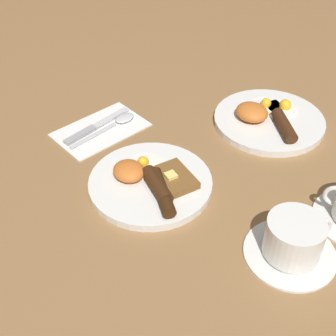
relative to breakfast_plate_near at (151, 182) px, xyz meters
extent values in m
plane|color=olive|center=(0.00, 0.00, -0.01)|extent=(3.00, 3.00, 0.00)
cylinder|color=white|center=(0.00, 0.00, -0.01)|extent=(0.23, 0.23, 0.01)
cylinder|color=white|center=(-0.04, 0.02, 0.00)|extent=(0.07, 0.07, 0.01)
sphere|color=yellow|center=(-0.04, 0.01, 0.01)|extent=(0.02, 0.02, 0.02)
ellipsoid|color=orange|center=(-0.04, -0.02, 0.02)|extent=(0.06, 0.06, 0.03)
cylinder|color=#361D0C|center=(0.05, -0.01, 0.01)|extent=(0.11, 0.07, 0.02)
cylinder|color=#3C200E|center=(0.03, -0.01, 0.02)|extent=(0.09, 0.05, 0.03)
cube|color=brown|center=(0.03, 0.03, 0.01)|extent=(0.10, 0.09, 0.01)
cube|color=#F4E072|center=(0.03, 0.03, 0.02)|extent=(0.02, 0.02, 0.01)
cylinder|color=white|center=(0.00, 0.33, -0.01)|extent=(0.24, 0.24, 0.01)
cylinder|color=white|center=(-0.03, 0.36, 0.00)|extent=(0.07, 0.07, 0.01)
sphere|color=yellow|center=(-0.03, 0.35, 0.01)|extent=(0.02, 0.02, 0.02)
cylinder|color=white|center=(0.00, 0.38, 0.00)|extent=(0.06, 0.06, 0.01)
sphere|color=yellow|center=(0.00, 0.38, 0.01)|extent=(0.03, 0.03, 0.03)
ellipsoid|color=orange|center=(-0.02, 0.30, 0.02)|extent=(0.07, 0.07, 0.03)
cylinder|color=#402311|center=(0.05, 0.32, 0.01)|extent=(0.10, 0.07, 0.03)
cylinder|color=white|center=(0.27, 0.07, -0.01)|extent=(0.15, 0.15, 0.01)
cylinder|color=white|center=(0.27, 0.07, 0.03)|extent=(0.09, 0.09, 0.06)
cylinder|color=#9E7047|center=(0.27, 0.07, 0.06)|extent=(0.08, 0.08, 0.00)
torus|color=white|center=(0.29, 0.12, 0.03)|extent=(0.02, 0.04, 0.04)
torus|color=white|center=(0.26, 0.20, 0.03)|extent=(0.04, 0.03, 0.04)
cube|color=white|center=(-0.21, 0.03, -0.01)|extent=(0.13, 0.20, 0.01)
cube|color=silver|center=(-0.23, 0.07, -0.01)|extent=(0.03, 0.10, 0.00)
cube|color=#9E9EA3|center=(-0.22, -0.02, -0.01)|extent=(0.03, 0.08, 0.01)
ellipsoid|color=silver|center=(-0.21, 0.09, 0.00)|extent=(0.04, 0.05, 0.01)
cube|color=silver|center=(-0.20, 0.01, -0.01)|extent=(0.02, 0.12, 0.00)
camera|label=1|loc=(0.52, -0.39, 0.59)|focal=50.00mm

